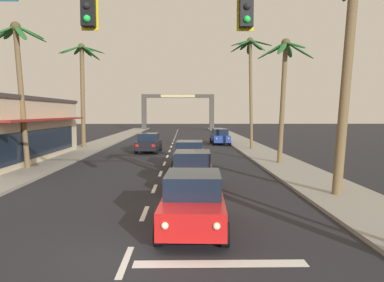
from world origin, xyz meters
TOP-DOWN VIEW (x-y plane):
  - ground_plane at (0.00, 0.00)m, footprint 220.00×220.00m
  - sidewalk_right at (7.80, 20.00)m, footprint 3.20×110.00m
  - sidewalk_left at (-7.80, 20.00)m, footprint 3.20×110.00m
  - lane_markings at (0.46, 20.42)m, footprint 4.28×89.84m
  - traffic_signal_mast at (3.03, 0.33)m, footprint 11.55×0.41m
  - sedan_lead_at_stop_bar at (1.63, 2.04)m, footprint 2.10×4.51m
  - sedan_third_in_queue at (1.74, 8.50)m, footprint 2.07×4.50m
  - sedan_fifth_in_queue at (1.67, 14.95)m, footprint 2.11×4.51m
  - sedan_oncoming_far at (-1.73, 24.49)m, footprint 2.11×4.51m
  - sedan_parked_nearest_kerb at (5.19, 33.08)m, footprint 2.04×4.49m
  - palm_left_second at (-8.48, 14.43)m, footprint 3.49×3.19m
  - palm_left_third at (-8.30, 28.33)m, footprint 4.30×4.36m
  - palm_right_second at (7.96, 6.36)m, footprint 3.57×3.49m
  - palm_right_third at (7.90, 16.50)m, footprint 3.67×3.92m
  - palm_right_farthest at (7.33, 26.63)m, footprint 3.97×3.98m
  - town_gateway_arch at (0.00, 68.72)m, footprint 14.31×0.90m

SIDE VIEW (x-z plane):
  - ground_plane at x=0.00m, z-range 0.00..0.00m
  - lane_markings at x=0.46m, z-range 0.00..0.01m
  - sidewalk_right at x=7.80m, z-range 0.00..0.14m
  - sidewalk_left at x=-7.80m, z-range 0.00..0.14m
  - sedan_lead_at_stop_bar at x=1.63m, z-range 0.01..1.69m
  - sedan_third_in_queue at x=1.74m, z-range 0.01..1.69m
  - sedan_fifth_in_queue at x=1.67m, z-range 0.01..1.69m
  - sedan_oncoming_far at x=-1.73m, z-range 0.01..1.69m
  - sedan_parked_nearest_kerb at x=5.19m, z-range 0.01..1.69m
  - town_gateway_arch at x=0.00m, z-range 0.99..8.02m
  - traffic_signal_mast at x=3.03m, z-range 1.63..8.96m
  - palm_right_third at x=7.90m, z-range 1.84..10.11m
  - palm_left_second at x=-8.48m, z-range 1.84..10.65m
  - palm_right_second at x=7.96m, z-range 1.70..11.21m
  - palm_left_third at x=-8.30m, z-range 1.86..11.81m
  - palm_right_farthest at x=7.33m, z-range 2.73..12.97m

